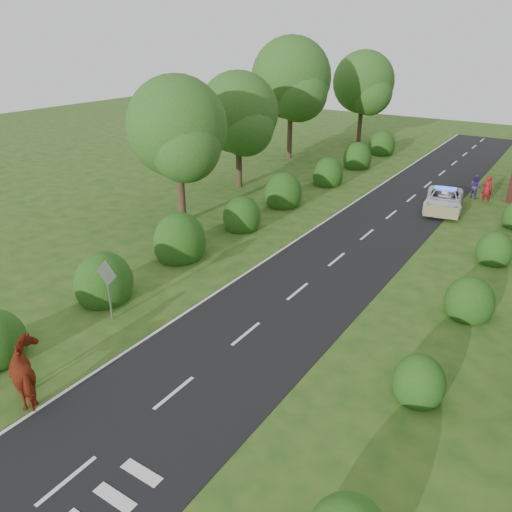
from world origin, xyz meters
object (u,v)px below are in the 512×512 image
Objects in this scene: pedestrian_red at (487,189)px; pedestrian_purple at (475,186)px; police_van at (444,200)px; road_sign at (107,282)px; cow at (31,376)px.

pedestrian_red is 1.12× the size of pedestrian_purple.
pedestrian_purple reaches higher than police_van.
road_sign is at bearing -120.12° from police_van.
police_van is at bearing 70.44° from road_sign.
pedestrian_purple is at bearing 70.85° from road_sign.
cow is 0.42× the size of police_van.
police_van is (5.91, 25.21, -0.10)m from cow.
cow is 29.78m from pedestrian_purple.
pedestrian_red is 1.04m from pedestrian_purple.
road_sign is 22.05m from police_van.
cow is 1.36× the size of pedestrian_purple.
pedestrian_purple is (8.50, 24.48, -0.86)m from road_sign.
road_sign reaches higher than pedestrian_purple.
road_sign is at bearing 60.93° from pedestrian_red.
pedestrian_red is (1.96, 3.11, 0.23)m from police_van.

